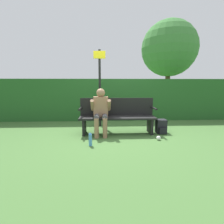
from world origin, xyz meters
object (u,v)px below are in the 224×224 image
Objects in this scene: backpack at (161,127)px; tree at (169,49)px; person_seated at (101,109)px; park_bench at (117,116)px; signpost at (100,84)px; parked_car at (48,93)px; water_bottle at (90,140)px.

backpack is 6.55m from tree.
tree is (3.72, 5.46, 2.57)m from person_seated.
park_bench is at bearing -121.65° from tree.
backpack is at bearing -27.56° from signpost.
parked_car is at bearing 116.11° from signpost.
person_seated is at bearing -87.70° from signpost.
parked_car is at bearing 121.75° from backpack.
person_seated reaches higher than park_bench.
backpack is 0.08× the size of parked_car.
water_bottle is (-1.83, -0.93, -0.04)m from backpack.
person_seated is 0.51× the size of signpost.
park_bench is at bearing 56.61° from water_bottle.
park_bench is at bearing -59.45° from signpost.
park_bench is at bearing 16.21° from person_seated.
park_bench is 7.17× the size of water_bottle.
signpost reaches higher than person_seated.
water_bottle is (-0.65, -0.99, -0.34)m from park_bench.
water_bottle is at bearing -153.22° from backpack.
tree is at bearing 50.30° from signpost.
tree is (8.04, -4.19, 2.59)m from parked_car.
parked_car is (-4.31, 9.65, -0.03)m from person_seated.
park_bench reaches higher than backpack.
water_bottle is at bearing -121.92° from tree.
parked_car is (-4.75, 9.53, 0.17)m from park_bench.
signpost is at bearing 92.30° from person_seated.
parked_car reaches higher than water_bottle.
park_bench reaches higher than water_bottle.
tree reaches higher than person_seated.
tree is at bearing 55.71° from person_seated.
person_seated is 10.57m from parked_car.
backpack is at bearing 26.78° from water_bottle.
parked_car is at bearing 114.07° from person_seated.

